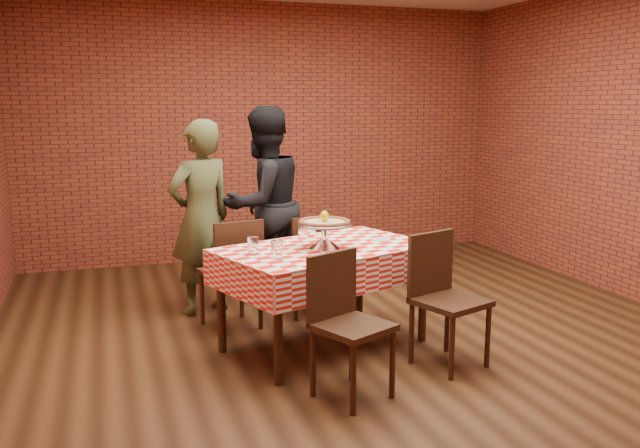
# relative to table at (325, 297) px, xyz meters

# --- Properties ---
(ground) EXTENTS (6.00, 6.00, 0.00)m
(ground) POSITION_rel_table_xyz_m (0.32, 0.00, -0.38)
(ground) COLOR black
(ground) RESTS_ON ground
(back_wall) EXTENTS (5.50, 0.00, 5.50)m
(back_wall) POSITION_rel_table_xyz_m (0.32, 3.00, 1.08)
(back_wall) COLOR maroon
(back_wall) RESTS_ON ground
(table) EXTENTS (1.69, 1.33, 0.75)m
(table) POSITION_rel_table_xyz_m (0.00, 0.00, 0.00)
(table) COLOR #351D0F
(table) RESTS_ON ground
(tablecloth) EXTENTS (1.73, 1.37, 0.25)m
(tablecloth) POSITION_rel_table_xyz_m (0.00, 0.00, 0.26)
(tablecloth) COLOR red
(tablecloth) RESTS_ON table
(pizza_stand) EXTENTS (0.54, 0.54, 0.18)m
(pizza_stand) POSITION_rel_table_xyz_m (-0.02, -0.05, 0.47)
(pizza_stand) COLOR silver
(pizza_stand) RESTS_ON tablecloth
(pizza) EXTENTS (0.50, 0.50, 0.03)m
(pizza) POSITION_rel_table_xyz_m (-0.02, -0.05, 0.57)
(pizza) COLOR beige
(pizza) RESTS_ON pizza_stand
(lemon) EXTENTS (0.08, 0.08, 0.08)m
(lemon) POSITION_rel_table_xyz_m (-0.02, -0.05, 0.61)
(lemon) COLOR yellow
(lemon) RESTS_ON pizza
(water_glass_left) EXTENTS (0.10, 0.10, 0.12)m
(water_glass_left) POSITION_rel_table_xyz_m (-0.42, -0.27, 0.44)
(water_glass_left) COLOR white
(water_glass_left) RESTS_ON tablecloth
(water_glass_right) EXTENTS (0.10, 0.10, 0.12)m
(water_glass_right) POSITION_rel_table_xyz_m (-0.55, -0.10, 0.44)
(water_glass_right) COLOR white
(water_glass_right) RESTS_ON tablecloth
(side_plate) EXTENTS (0.18, 0.18, 0.01)m
(side_plate) POSITION_rel_table_xyz_m (0.47, 0.07, 0.39)
(side_plate) COLOR white
(side_plate) RESTS_ON tablecloth
(sweetener_packet_a) EXTENTS (0.06, 0.06, 0.00)m
(sweetener_packet_a) POSITION_rel_table_xyz_m (0.62, 0.07, 0.39)
(sweetener_packet_a) COLOR white
(sweetener_packet_a) RESTS_ON tablecloth
(sweetener_packet_b) EXTENTS (0.05, 0.04, 0.00)m
(sweetener_packet_b) POSITION_rel_table_xyz_m (0.63, 0.11, 0.39)
(sweetener_packet_b) COLOR white
(sweetener_packet_b) RESTS_ON tablecloth
(condiment_caddy) EXTENTS (0.14, 0.14, 0.16)m
(condiment_caddy) POSITION_rel_table_xyz_m (-0.03, 0.35, 0.46)
(condiment_caddy) COLOR silver
(condiment_caddy) RESTS_ON tablecloth
(chair_near_left) EXTENTS (0.54, 0.54, 0.88)m
(chair_near_left) POSITION_rel_table_xyz_m (-0.11, -0.88, 0.07)
(chair_near_left) COLOR #351D0F
(chair_near_left) RESTS_ON ground
(chair_near_right) EXTENTS (0.54, 0.54, 0.90)m
(chair_near_right) POSITION_rel_table_xyz_m (0.70, -0.61, 0.08)
(chair_near_right) COLOR #351D0F
(chair_near_right) RESTS_ON ground
(chair_far_left) EXTENTS (0.50, 0.50, 0.89)m
(chair_far_left) POSITION_rel_table_xyz_m (-0.58, 0.65, 0.07)
(chair_far_left) COLOR #351D0F
(chair_far_left) RESTS_ON ground
(chair_far_right) EXTENTS (0.46, 0.46, 0.87)m
(chair_far_right) POSITION_rel_table_xyz_m (0.08, 0.83, 0.06)
(chair_far_right) COLOR #351D0F
(chair_far_right) RESTS_ON ground
(diner_olive) EXTENTS (0.71, 0.60, 1.65)m
(diner_olive) POSITION_rel_table_xyz_m (-0.73, 1.11, 0.45)
(diner_olive) COLOR #404626
(diner_olive) RESTS_ON ground
(diner_black) EXTENTS (1.06, 0.97, 1.76)m
(diner_black) POSITION_rel_table_xyz_m (-0.13, 1.33, 0.50)
(diner_black) COLOR black
(diner_black) RESTS_ON ground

